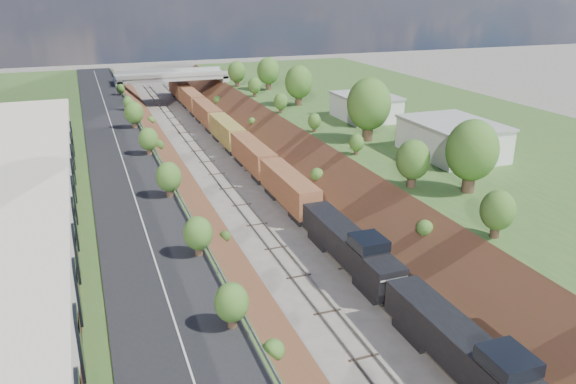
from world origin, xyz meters
name	(u,v)px	position (x,y,z in m)	size (l,w,h in m)	color
platform_right	(471,150)	(33.00, 60.00, 2.50)	(44.00, 180.00, 5.00)	#335D26
embankment_left	(168,205)	(-11.00, 60.00, 0.00)	(7.07, 180.00, 7.07)	brown
embankment_right	(333,184)	(11.00, 60.00, 0.00)	(7.07, 180.00, 7.07)	brown
rail_left_track	(235,196)	(-2.60, 60.00, 0.09)	(1.58, 180.00, 0.18)	gray
rail_right_track	(273,191)	(2.60, 60.00, 0.09)	(1.58, 180.00, 0.18)	gray
road	(126,169)	(-15.50, 60.00, 5.05)	(8.00, 180.00, 0.10)	black
guardrail	(161,162)	(-11.40, 59.80, 5.55)	(0.10, 171.00, 0.70)	#99999E
overpass	(172,82)	(0.00, 122.00, 4.92)	(24.50, 8.30, 7.40)	gray
white_building_near	(452,139)	(23.50, 52.00, 7.00)	(9.00, 12.00, 4.00)	silver
white_building_far	(366,108)	(23.00, 74.00, 6.80)	(8.00, 10.00, 3.60)	silver
tree_right_large	(472,151)	(17.00, 40.00, 9.38)	(5.25, 5.25, 7.61)	#473323
tree_left_crest	(261,339)	(-11.80, 20.00, 7.04)	(2.45, 2.45, 3.55)	#473323
freight_train	(254,156)	(2.60, 68.30, 2.42)	(2.75, 140.92, 4.55)	black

